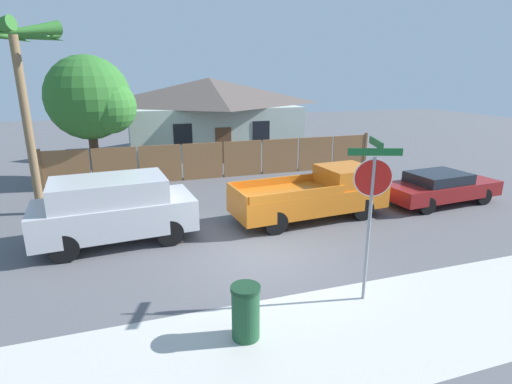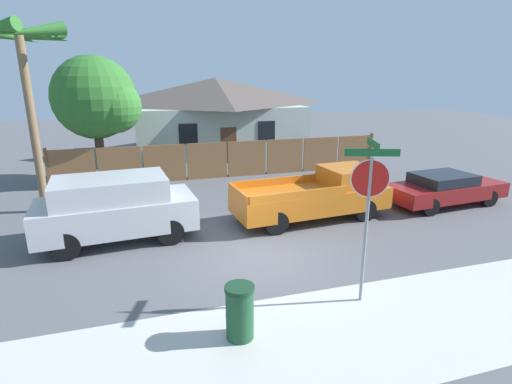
{
  "view_description": "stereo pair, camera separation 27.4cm",
  "coord_description": "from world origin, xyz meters",
  "px_view_note": "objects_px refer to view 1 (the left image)",
  "views": [
    {
      "loc": [
        -3.22,
        -9.31,
        4.75
      ],
      "look_at": [
        0.15,
        0.92,
        1.6
      ],
      "focal_mm": 28.0,
      "sensor_mm": 36.0,
      "label": 1
    },
    {
      "loc": [
        -2.96,
        -9.4,
        4.75
      ],
      "look_at": [
        0.15,
        0.92,
        1.6
      ],
      "focal_mm": 28.0,
      "sensor_mm": 36.0,
      "label": 2
    }
  ],
  "objects_px": {
    "oak_tree": "(93,100)",
    "red_suv": "(114,208)",
    "parked_sedan": "(440,187)",
    "stop_sign": "(372,192)",
    "house": "(210,115)",
    "orange_pickup": "(316,194)",
    "palm_tree": "(15,50)",
    "trash_bin": "(246,312)"
  },
  "relations": [
    {
      "from": "oak_tree",
      "to": "red_suv",
      "type": "relative_size",
      "value": 1.22
    },
    {
      "from": "parked_sedan",
      "to": "oak_tree",
      "type": "bearing_deg",
      "value": 144.23
    },
    {
      "from": "stop_sign",
      "to": "oak_tree",
      "type": "bearing_deg",
      "value": 134.73
    },
    {
      "from": "house",
      "to": "stop_sign",
      "type": "bearing_deg",
      "value": -91.44
    },
    {
      "from": "orange_pickup",
      "to": "parked_sedan",
      "type": "height_order",
      "value": "orange_pickup"
    },
    {
      "from": "oak_tree",
      "to": "palm_tree",
      "type": "height_order",
      "value": "palm_tree"
    },
    {
      "from": "trash_bin",
      "to": "orange_pickup",
      "type": "bearing_deg",
      "value": 53.11
    },
    {
      "from": "red_suv",
      "to": "orange_pickup",
      "type": "bearing_deg",
      "value": -4.49
    },
    {
      "from": "oak_tree",
      "to": "red_suv",
      "type": "bearing_deg",
      "value": -84.58
    },
    {
      "from": "house",
      "to": "oak_tree",
      "type": "bearing_deg",
      "value": -138.42
    },
    {
      "from": "house",
      "to": "parked_sedan",
      "type": "relative_size",
      "value": 2.26
    },
    {
      "from": "house",
      "to": "orange_pickup",
      "type": "distance_m",
      "value": 13.27
    },
    {
      "from": "oak_tree",
      "to": "trash_bin",
      "type": "xyz_separation_m",
      "value": [
        3.05,
        -13.07,
        -3.18
      ]
    },
    {
      "from": "house",
      "to": "trash_bin",
      "type": "xyz_separation_m",
      "value": [
        -3.32,
        -18.72,
        -1.85
      ]
    },
    {
      "from": "red_suv",
      "to": "parked_sedan",
      "type": "bearing_deg",
      "value": -4.69
    },
    {
      "from": "house",
      "to": "red_suv",
      "type": "bearing_deg",
      "value": -113.23
    },
    {
      "from": "oak_tree",
      "to": "palm_tree",
      "type": "distance_m",
      "value": 4.79
    },
    {
      "from": "red_suv",
      "to": "stop_sign",
      "type": "distance_m",
      "value": 7.39
    },
    {
      "from": "red_suv",
      "to": "stop_sign",
      "type": "xyz_separation_m",
      "value": [
        5.2,
        -5.05,
        1.41
      ]
    },
    {
      "from": "oak_tree",
      "to": "orange_pickup",
      "type": "distance_m",
      "value": 10.81
    },
    {
      "from": "oak_tree",
      "to": "stop_sign",
      "type": "bearing_deg",
      "value": -64.82
    },
    {
      "from": "orange_pickup",
      "to": "stop_sign",
      "type": "bearing_deg",
      "value": -109.25
    },
    {
      "from": "palm_tree",
      "to": "red_suv",
      "type": "relative_size",
      "value": 1.38
    },
    {
      "from": "red_suv",
      "to": "orange_pickup",
      "type": "distance_m",
      "value": 6.52
    },
    {
      "from": "house",
      "to": "palm_tree",
      "type": "relative_size",
      "value": 1.66
    },
    {
      "from": "house",
      "to": "red_suv",
      "type": "height_order",
      "value": "house"
    },
    {
      "from": "stop_sign",
      "to": "trash_bin",
      "type": "bearing_deg",
      "value": -150.7
    },
    {
      "from": "house",
      "to": "oak_tree",
      "type": "distance_m",
      "value": 8.62
    },
    {
      "from": "parked_sedan",
      "to": "stop_sign",
      "type": "relative_size",
      "value": 1.32
    },
    {
      "from": "orange_pickup",
      "to": "house",
      "type": "bearing_deg",
      "value": 89.06
    },
    {
      "from": "oak_tree",
      "to": "palm_tree",
      "type": "relative_size",
      "value": 0.88
    },
    {
      "from": "house",
      "to": "stop_sign",
      "type": "relative_size",
      "value": 3.0
    },
    {
      "from": "house",
      "to": "red_suv",
      "type": "relative_size",
      "value": 2.29
    },
    {
      "from": "house",
      "to": "orange_pickup",
      "type": "bearing_deg",
      "value": -86.25
    },
    {
      "from": "house",
      "to": "palm_tree",
      "type": "height_order",
      "value": "palm_tree"
    },
    {
      "from": "oak_tree",
      "to": "palm_tree",
      "type": "bearing_deg",
      "value": -115.25
    },
    {
      "from": "oak_tree",
      "to": "trash_bin",
      "type": "distance_m",
      "value": 13.79
    },
    {
      "from": "parked_sedan",
      "to": "trash_bin",
      "type": "bearing_deg",
      "value": -154.25
    },
    {
      "from": "palm_tree",
      "to": "orange_pickup",
      "type": "height_order",
      "value": "palm_tree"
    },
    {
      "from": "oak_tree",
      "to": "parked_sedan",
      "type": "height_order",
      "value": "oak_tree"
    },
    {
      "from": "house",
      "to": "parked_sedan",
      "type": "distance_m",
      "value": 14.63
    },
    {
      "from": "orange_pickup",
      "to": "parked_sedan",
      "type": "bearing_deg",
      "value": -4.95
    }
  ]
}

